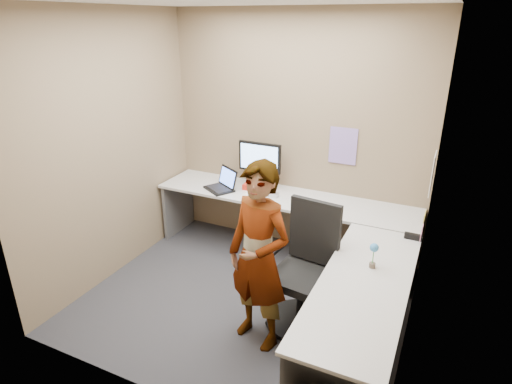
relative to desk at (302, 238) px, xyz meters
The scene contains 21 objects.
ground 0.83m from the desk, 138.54° to the right, with size 3.00×3.00×0.00m, color #2A2A30.
wall_back 1.27m from the desk, 115.54° to the left, with size 3.00×3.00×0.00m, color brown.
wall_right 1.36m from the desk, 19.95° to the right, with size 2.70×2.70×0.00m, color brown.
wall_left 2.12m from the desk, 168.73° to the right, with size 2.70×2.70×0.00m, color brown.
ceiling 2.19m from the desk, 138.54° to the right, with size 3.00×3.00×0.00m, color white.
desk is the anchor object (origin of this frame).
paper_ream 1.05m from the desk, 138.94° to the left, with size 0.32×0.23×0.06m, color red.
monitor 1.16m from the desk, 138.20° to the left, with size 0.51×0.15×0.49m.
laptop 1.28m from the desk, 156.72° to the left, with size 0.43×0.42×0.24m.
trackball_mouse 0.78m from the desk, 135.56° to the left, with size 0.12×0.08×0.07m.
origami 0.94m from the desk, 153.03° to the left, with size 0.10×0.10×0.06m, color white.
stapler 1.01m from the desk, ahead, with size 0.15×0.04×0.06m, color black.
flower 0.93m from the desk, 32.37° to the right, with size 0.07×0.07×0.22m.
calendar_purple 1.15m from the desk, 82.85° to the left, with size 0.30×0.01×0.40m, color #846BB7.
calendar_white 1.35m from the desk, 26.02° to the left, with size 0.01×0.28×0.38m, color white.
sticky_note_a 1.13m from the desk, ahead, with size 0.01×0.07×0.07m, color #F2E059.
sticky_note_b 1.10m from the desk, 11.49° to the left, with size 0.01×0.07×0.07m, color pink.
sticky_note_c 1.08m from the desk, ahead, with size 0.01×0.07×0.07m, color pink.
sticky_note_d 1.15m from the desk, 16.61° to the left, with size 0.01×0.07×0.07m, color #F2E059.
office_chair 0.51m from the desk, 67.69° to the right, with size 0.61×0.59×1.12m.
person 0.86m from the desk, 95.68° to the right, with size 0.58×0.38×1.60m, color #999399.
Camera 1 is at (1.60, -3.14, 2.57)m, focal length 30.00 mm.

